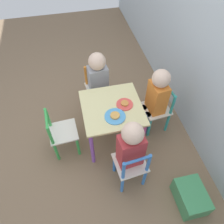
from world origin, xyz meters
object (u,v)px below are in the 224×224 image
object	(u,v)px
chair_green	(61,134)
plate_back	(125,104)
kids_table	(112,112)
chair_orange	(98,88)
chair_teal	(158,109)
storage_bin	(191,197)
child_left	(98,78)
child_back	(156,96)
child_right	(130,148)
chair_blue	(131,166)
plate_right	(115,116)

from	to	relation	value
chair_green	plate_back	xyz separation A→B (m)	(-0.03, 0.63, 0.23)
kids_table	chair_green	world-z (taller)	chair_green
chair_orange	chair_teal	bearing A→B (deg)	-44.87
kids_table	plate_back	size ratio (longest dim) A/B	3.58
chair_teal	storage_bin	size ratio (longest dim) A/B	1.74
kids_table	chair_orange	distance (m)	0.53
plate_back	chair_orange	bearing A→B (deg)	-161.29
child_left	chair_orange	bearing A→B (deg)	90.00
child_left	plate_back	size ratio (longest dim) A/B	4.93
chair_green	child_back	distance (m)	0.98
chair_teal	child_right	bearing A→B (deg)	-48.64
chair_green	kids_table	bearing A→B (deg)	-90.00
kids_table	chair_green	distance (m)	0.53
storage_bin	plate_back	bearing A→B (deg)	-154.45
chair_teal	storage_bin	bearing A→B (deg)	-5.63
chair_teal	plate_back	world-z (taller)	chair_teal
chair_teal	child_back	xyz separation A→B (m)	(0.01, -0.06, 0.21)
plate_back	kids_table	bearing A→B (deg)	-90.00
kids_table	chair_blue	bearing A→B (deg)	5.86
plate_back	storage_bin	distance (m)	0.99
child_back	child_left	world-z (taller)	child_back
kids_table	child_back	world-z (taller)	child_back
chair_orange	storage_bin	distance (m)	1.45
child_back	plate_back	world-z (taller)	child_back
plate_right	chair_green	bearing A→B (deg)	-100.02
chair_blue	storage_bin	size ratio (longest dim) A/B	1.74
chair_blue	storage_bin	xyz separation A→B (m)	(0.31, 0.46, -0.18)
plate_back	storage_bin	bearing A→B (deg)	25.55
kids_table	plate_back	bearing A→B (deg)	90.00
plate_right	chair_teal	bearing A→B (deg)	108.95
child_back	child_left	bearing A→B (deg)	-135.11
chair_green	plate_right	bearing A→B (deg)	-103.51
child_back	storage_bin	xyz separation A→B (m)	(0.86, 0.06, -0.39)
child_right	chair_teal	bearing A→B (deg)	-138.52
chair_blue	plate_back	distance (m)	0.56
kids_table	child_back	bearing A→B (deg)	95.98
chair_teal	chair_orange	size ratio (longest dim) A/B	1.00
plate_back	plate_right	world-z (taller)	same
child_right	storage_bin	size ratio (longest dim) A/B	2.56
child_left	child_right	bearing A→B (deg)	-89.93
child_left	chair_green	bearing A→B (deg)	-139.86
chair_teal	chair_orange	xyz separation A→B (m)	(-0.45, -0.56, 0.00)
kids_table	chair_blue	distance (m)	0.53
chair_blue	plate_right	distance (m)	0.45
plate_right	child_right	bearing A→B (deg)	8.01
chair_teal	plate_back	bearing A→B (deg)	-88.15
chair_orange	child_left	xyz separation A→B (m)	(0.06, 0.01, 0.20)
chair_teal	plate_right	size ratio (longest dim) A/B	2.88
child_left	plate_right	xyz separation A→B (m)	(0.57, 0.04, 0.03)
chair_green	storage_bin	distance (m)	1.30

